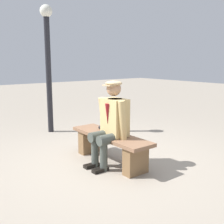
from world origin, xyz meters
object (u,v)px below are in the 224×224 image
object	(u,v)px
bench	(110,144)
rolled_magazine	(106,129)
lamp_post	(48,55)
seated_man	(111,121)

from	to	relation	value
bench	rolled_magazine	size ratio (longest dim) A/B	5.35
rolled_magazine	bench	bearing A→B (deg)	161.09
bench	rolled_magazine	world-z (taller)	rolled_magazine
rolled_magazine	lamp_post	distance (m)	2.39
seated_man	bench	bearing A→B (deg)	-30.45
rolled_magazine	seated_man	bearing A→B (deg)	156.95
bench	seated_man	xyz separation A→B (m)	(-0.11, 0.07, 0.39)
bench	seated_man	distance (m)	0.41
lamp_post	seated_man	bearing A→B (deg)	175.95
rolled_magazine	lamp_post	bearing A→B (deg)	-0.82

